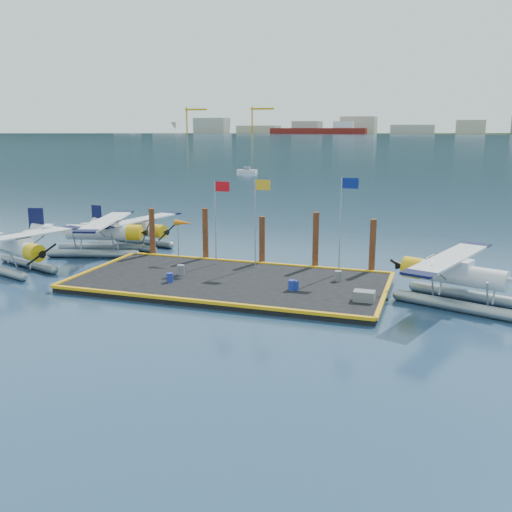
{
  "coord_description": "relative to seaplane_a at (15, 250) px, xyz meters",
  "views": [
    {
      "loc": [
        12.9,
        -33.64,
        10.12
      ],
      "look_at": [
        1.15,
        2.0,
        1.63
      ],
      "focal_mm": 40.0,
      "sensor_mm": 36.0,
      "label": 1
    }
  ],
  "objects": [
    {
      "name": "seaplane_d",
      "position": [
        29.83,
        1.6,
        0.08
      ],
      "size": [
        9.8,
        10.43,
        3.75
      ],
      "rotation": [
        0.0,
        0.0,
        1.23
      ],
      "color": "gray",
      "rests_on": "ground"
    },
    {
      "name": "piling_2",
      "position": [
        16.38,
        6.72,
        0.35
      ],
      "size": [
        0.44,
        0.44,
        3.8
      ],
      "primitive_type": "cylinder",
      "color": "#3E1C11",
      "rests_on": "ground"
    },
    {
      "name": "dock",
      "position": [
        15.88,
        1.32,
        -1.35
      ],
      "size": [
        20.0,
        10.0,
        0.4
      ],
      "primitive_type": "cube",
      "color": "black",
      "rests_on": "ground"
    },
    {
      "name": "seaplane_c",
      "position": [
        4.09,
        10.14,
        -0.09
      ],
      "size": [
        8.73,
        9.49,
        3.36
      ],
      "rotation": [
        0.0,
        0.0,
        -1.78
      ],
      "color": "gray",
      "rests_on": "ground"
    },
    {
      "name": "drum_1",
      "position": [
        20.37,
        0.19,
        -0.83
      ],
      "size": [
        0.45,
        0.45,
        0.63
      ],
      "primitive_type": "cylinder",
      "color": "navy",
      "rests_on": "dock"
    },
    {
      "name": "piling_1",
      "position": [
        11.88,
        6.72,
        0.55
      ],
      "size": [
        0.44,
        0.44,
        4.2
      ],
      "primitive_type": "cylinder",
      "color": "#3E1C11",
      "rests_on": "ground"
    },
    {
      "name": "seaplane_b",
      "position": [
        2.74,
        6.84,
        0.1
      ],
      "size": [
        9.86,
        10.63,
        3.78
      ],
      "rotation": [
        0.0,
        0.0,
        -1.31
      ],
      "color": "gray",
      "rests_on": "ground"
    },
    {
      "name": "crate",
      "position": [
        24.88,
        -0.68,
        -0.85
      ],
      "size": [
        1.2,
        0.8,
        0.6
      ],
      "primitive_type": "cube",
      "color": "slate",
      "rests_on": "dock"
    },
    {
      "name": "seaplane_a",
      "position": [
        0.0,
        0.0,
        0.0
      ],
      "size": [
        9.3,
        9.9,
        3.56
      ],
      "rotation": [
        0.0,
        0.0,
        -1.91
      ],
      "color": "gray",
      "rests_on": "ground"
    },
    {
      "name": "piling_0",
      "position": [
        7.38,
        6.72,
        0.45
      ],
      "size": [
        0.44,
        0.44,
        4.0
      ],
      "primitive_type": "cylinder",
      "color": "#3E1C11",
      "rests_on": "ground"
    },
    {
      "name": "flagpole_blue",
      "position": [
        22.58,
        5.12,
        3.14
      ],
      "size": [
        1.14,
        0.08,
        6.5
      ],
      "color": "#93949B",
      "rests_on": "dock"
    },
    {
      "name": "drum_3",
      "position": [
        12.43,
        -0.43,
        -0.85
      ],
      "size": [
        0.42,
        0.42,
        0.59
      ],
      "primitive_type": "cylinder",
      "color": "navy",
      "rests_on": "dock"
    },
    {
      "name": "windsock",
      "position": [
        10.86,
        5.12,
        1.68
      ],
      "size": [
        1.4,
        0.44,
        3.12
      ],
      "color": "#93949B",
      "rests_on": "dock"
    },
    {
      "name": "flagpole_red",
      "position": [
        13.59,
        5.12,
        2.85
      ],
      "size": [
        1.14,
        0.08,
        6.0
      ],
      "color": "#93949B",
      "rests_on": "dock"
    },
    {
      "name": "piling_3",
      "position": [
        20.38,
        6.72,
        0.6
      ],
      "size": [
        0.44,
        0.44,
        4.3
      ],
      "primitive_type": "cylinder",
      "color": "#3E1C11",
      "rests_on": "ground"
    },
    {
      "name": "drum_4",
      "position": [
        22.66,
        3.25,
        -0.82
      ],
      "size": [
        0.46,
        0.46,
        0.65
      ],
      "primitive_type": "cylinder",
      "color": "slate",
      "rests_on": "dock"
    },
    {
      "name": "dock_bumpers",
      "position": [
        15.88,
        1.32,
        -1.06
      ],
      "size": [
        20.25,
        10.25,
        0.18
      ],
      "primitive_type": null,
      "color": "orange",
      "rests_on": "dock"
    },
    {
      "name": "piling_4",
      "position": [
        24.38,
        6.72,
        0.45
      ],
      "size": [
        0.44,
        0.44,
        4.0
      ],
      "primitive_type": "cylinder",
      "color": "#3E1C11",
      "rests_on": "ground"
    },
    {
      "name": "flagpole_yellow",
      "position": [
        16.58,
        5.12,
        2.96
      ],
      "size": [
        1.14,
        0.08,
        6.2
      ],
      "color": "#93949B",
      "rests_on": "dock"
    },
    {
      "name": "drum_2",
      "position": [
        20.57,
        0.33,
        -0.87
      ],
      "size": [
        0.39,
        0.39,
        0.55
      ],
      "primitive_type": "cylinder",
      "color": "navy",
      "rests_on": "dock"
    },
    {
      "name": "ground",
      "position": [
        15.88,
        1.32,
        -1.55
      ],
      "size": [
        4000.0,
        4000.0,
        0.0
      ],
      "primitive_type": "plane",
      "color": "navy",
      "rests_on": "ground"
    },
    {
      "name": "drum_0",
      "position": [
        12.34,
        1.39,
        -0.8
      ],
      "size": [
        0.49,
        0.49,
        0.69
      ],
      "primitive_type": "cylinder",
      "color": "slate",
      "rests_on": "dock"
    }
  ]
}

